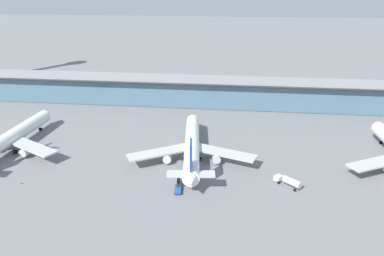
{
  "coord_description": "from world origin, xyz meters",
  "views": [
    {
      "loc": [
        15.08,
        -113.23,
        56.36
      ],
      "look_at": [
        0.0,
        10.23,
        6.96
      ],
      "focal_mm": 33.91,
      "sensor_mm": 36.0,
      "label": 1
    }
  ],
  "objects": [
    {
      "name": "safety_cone_charlie",
      "position": [
        -48.08,
        -24.15,
        0.32
      ],
      "size": [
        0.62,
        0.62,
        0.7
      ],
      "color": "orange",
      "rests_on": "ground"
    },
    {
      "name": "service_truck_on_taxiway_blue",
      "position": [
        -0.11,
        -22.51,
        0.81
      ],
      "size": [
        2.32,
        6.9,
        2.7
      ],
      "color": "#234C9E",
      "rests_on": "ground"
    },
    {
      "name": "service_truck_under_wing_white",
      "position": [
        32.33,
        -15.82,
        1.71
      ],
      "size": [
        7.92,
        7.4,
        2.95
      ],
      "color": "silver",
      "rests_on": "ground"
    },
    {
      "name": "airliner_centre_stand",
      "position": [
        1.36,
        -1.01,
        4.76
      ],
      "size": [
        43.46,
        56.83,
        15.13
      ],
      "color": "white",
      "rests_on": "ground"
    },
    {
      "name": "service_truck_mid_apron_grey",
      "position": [
        -74.34,
        6.17,
        0.81
      ],
      "size": [
        6.38,
        4.95,
        2.7
      ],
      "color": "gray",
      "rests_on": "ground"
    },
    {
      "name": "service_truck_near_nose_grey",
      "position": [
        -54.34,
        0.58,
        0.81
      ],
      "size": [
        6.94,
        2.66,
        2.7
      ],
      "color": "gray",
      "rests_on": "ground"
    },
    {
      "name": "terminal_building",
      "position": [
        0.0,
        55.5,
        7.87
      ],
      "size": [
        262.08,
        12.8,
        15.2
      ],
      "color": "beige",
      "rests_on": "ground"
    },
    {
      "name": "ground_plane",
      "position": [
        0.0,
        0.0,
        0.0
      ],
      "size": [
        1200.0,
        1200.0,
        0.0
      ],
      "primitive_type": "plane",
      "color": "slate"
    },
    {
      "name": "airliner_left_stand",
      "position": [
        -64.67,
        -2.95,
        4.76
      ],
      "size": [
        43.7,
        56.75,
        15.13
      ],
      "color": "white",
      "rests_on": "ground"
    }
  ]
}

